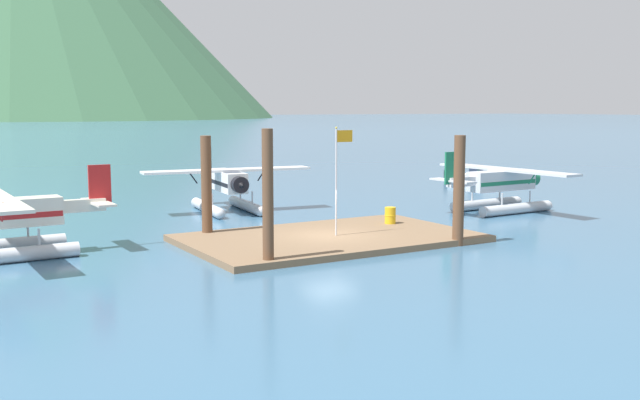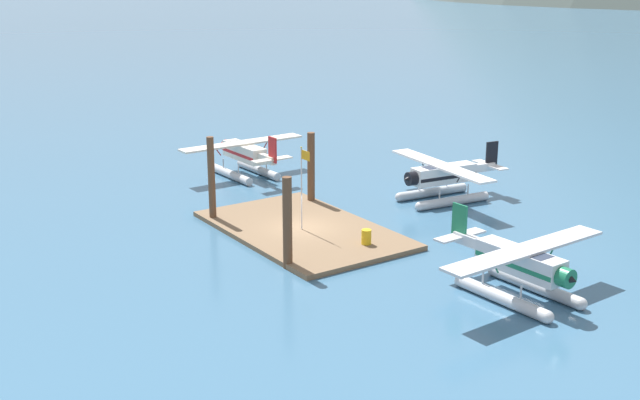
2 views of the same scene
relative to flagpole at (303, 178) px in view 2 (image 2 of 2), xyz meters
The scene contains 10 objects.
ground_plane 3.62m from the flagpole, 147.24° to the left, with size 1200.00×1200.00×0.00m, color #38607F.
dock_platform 3.47m from the flagpole, 147.24° to the left, with size 13.68×8.41×0.30m, color brown.
piling_near_left 6.48m from the flagpole, 148.10° to the right, with size 0.45×0.45×5.58m, color brown.
piling_near_right 5.74m from the flagpole, 41.44° to the right, with size 0.52×0.52×5.14m, color brown.
piling_far_left 6.59m from the flagpole, 142.02° to the left, with size 0.52×0.52×5.05m, color brown.
flagpole is the anchor object (origin of this frame).
fuel_drum 5.37m from the flagpole, 21.07° to the left, with size 0.62×0.62×0.88m.
seaplane_white_bow_centre 12.26m from the flagpole, 92.80° to the left, with size 10.49×7.95×3.84m.
seaplane_silver_stbd_fwd 14.72m from the flagpole, 14.25° to the left, with size 7.98×10.45×3.84m.
seaplane_cream_port_fwd 15.11m from the flagpole, 164.86° to the left, with size 7.98×10.43×3.84m.
Camera 2 is at (39.00, -25.21, 15.83)m, focal length 44.31 mm.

